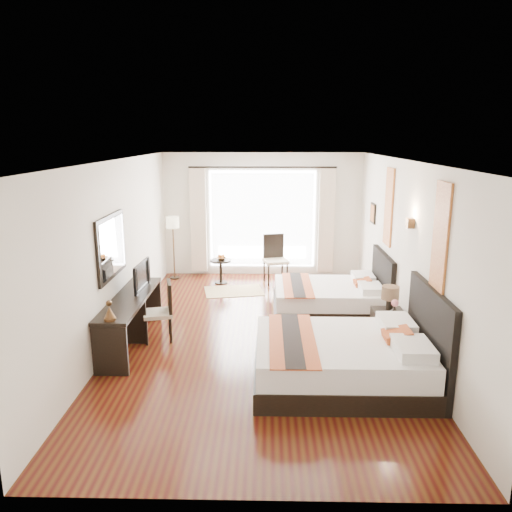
{
  "coord_description": "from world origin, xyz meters",
  "views": [
    {
      "loc": [
        0.1,
        -7.55,
        3.16
      ],
      "look_at": [
        -0.07,
        0.49,
        1.22
      ],
      "focal_mm": 35.0,
      "sensor_mm": 36.0,
      "label": 1
    }
  ],
  "objects_px": {
    "bed_far": "(332,297)",
    "floor_lamp": "(173,227)",
    "nightstand": "(388,329)",
    "console_desk": "(131,320)",
    "bed_near": "(348,358)",
    "table_lamp": "(390,295)",
    "desk_chair": "(160,322)",
    "fruit_bowl": "(221,259)",
    "window_chair": "(275,268)",
    "television": "(137,276)",
    "side_table": "(221,272)",
    "vase": "(394,315)"
  },
  "relations": [
    {
      "from": "nightstand",
      "to": "desk_chair",
      "type": "relative_size",
      "value": 0.61
    },
    {
      "from": "console_desk",
      "to": "desk_chair",
      "type": "height_order",
      "value": "desk_chair"
    },
    {
      "from": "table_lamp",
      "to": "side_table",
      "type": "xyz_separation_m",
      "value": [
        -2.9,
        3.19,
        -0.52
      ]
    },
    {
      "from": "bed_far",
      "to": "floor_lamp",
      "type": "relative_size",
      "value": 1.41
    },
    {
      "from": "bed_near",
      "to": "console_desk",
      "type": "height_order",
      "value": "bed_near"
    },
    {
      "from": "television",
      "to": "console_desk",
      "type": "bearing_deg",
      "value": -179.98
    },
    {
      "from": "television",
      "to": "side_table",
      "type": "distance_m",
      "value": 3.14
    },
    {
      "from": "bed_near",
      "to": "table_lamp",
      "type": "xyz_separation_m",
      "value": [
        0.83,
        1.29,
        0.46
      ]
    },
    {
      "from": "bed_far",
      "to": "floor_lamp",
      "type": "bearing_deg",
      "value": 146.6
    },
    {
      "from": "floor_lamp",
      "to": "side_table",
      "type": "height_order",
      "value": "floor_lamp"
    },
    {
      "from": "table_lamp",
      "to": "nightstand",
      "type": "bearing_deg",
      "value": -100.73
    },
    {
      "from": "vase",
      "to": "fruit_bowl",
      "type": "height_order",
      "value": "vase"
    },
    {
      "from": "television",
      "to": "desk_chair",
      "type": "distance_m",
      "value": 0.83
    },
    {
      "from": "bed_far",
      "to": "desk_chair",
      "type": "distance_m",
      "value": 3.18
    },
    {
      "from": "vase",
      "to": "console_desk",
      "type": "relative_size",
      "value": 0.07
    },
    {
      "from": "television",
      "to": "fruit_bowl",
      "type": "distance_m",
      "value": 3.08
    },
    {
      "from": "television",
      "to": "window_chair",
      "type": "relative_size",
      "value": 0.73
    },
    {
      "from": "fruit_bowl",
      "to": "bed_near",
      "type": "bearing_deg",
      "value": -65.39
    },
    {
      "from": "nightstand",
      "to": "television",
      "type": "relative_size",
      "value": 0.74
    },
    {
      "from": "bed_far",
      "to": "vase",
      "type": "relative_size",
      "value": 13.55
    },
    {
      "from": "console_desk",
      "to": "fruit_bowl",
      "type": "relative_size",
      "value": 10.08
    },
    {
      "from": "nightstand",
      "to": "floor_lamp",
      "type": "distance_m",
      "value": 5.47
    },
    {
      "from": "nightstand",
      "to": "television",
      "type": "distance_m",
      "value": 4.03
    },
    {
      "from": "nightstand",
      "to": "desk_chair",
      "type": "height_order",
      "value": "desk_chair"
    },
    {
      "from": "table_lamp",
      "to": "floor_lamp",
      "type": "bearing_deg",
      "value": 138.3
    },
    {
      "from": "floor_lamp",
      "to": "side_table",
      "type": "bearing_deg",
      "value": -18.12
    },
    {
      "from": "console_desk",
      "to": "floor_lamp",
      "type": "xyz_separation_m",
      "value": [
        0.0,
        3.65,
        0.81
      ]
    },
    {
      "from": "television",
      "to": "side_table",
      "type": "bearing_deg",
      "value": -17.78
    },
    {
      "from": "vase",
      "to": "window_chair",
      "type": "relative_size",
      "value": 0.14
    },
    {
      "from": "desk_chair",
      "to": "window_chair",
      "type": "bearing_deg",
      "value": -134.42
    },
    {
      "from": "window_chair",
      "to": "desk_chair",
      "type": "bearing_deg",
      "value": -43.87
    },
    {
      "from": "console_desk",
      "to": "desk_chair",
      "type": "distance_m",
      "value": 0.45
    },
    {
      "from": "fruit_bowl",
      "to": "side_table",
      "type": "bearing_deg",
      "value": 144.4
    },
    {
      "from": "desk_chair",
      "to": "fruit_bowl",
      "type": "distance_m",
      "value": 3.21
    },
    {
      "from": "fruit_bowl",
      "to": "bed_far",
      "type": "bearing_deg",
      "value": -39.48
    },
    {
      "from": "nightstand",
      "to": "console_desk",
      "type": "relative_size",
      "value": 0.26
    },
    {
      "from": "desk_chair",
      "to": "window_chair",
      "type": "height_order",
      "value": "window_chair"
    },
    {
      "from": "side_table",
      "to": "fruit_bowl",
      "type": "relative_size",
      "value": 2.42
    },
    {
      "from": "desk_chair",
      "to": "fruit_bowl",
      "type": "height_order",
      "value": "desk_chair"
    },
    {
      "from": "bed_far",
      "to": "nightstand",
      "type": "xyz_separation_m",
      "value": [
        0.67,
        -1.48,
        -0.02
      ]
    },
    {
      "from": "nightstand",
      "to": "console_desk",
      "type": "bearing_deg",
      "value": 179.94
    },
    {
      "from": "floor_lamp",
      "to": "window_chair",
      "type": "distance_m",
      "value": 2.46
    },
    {
      "from": "bed_near",
      "to": "side_table",
      "type": "bearing_deg",
      "value": 114.73
    },
    {
      "from": "television",
      "to": "side_table",
      "type": "xyz_separation_m",
      "value": [
        1.07,
        2.87,
        -0.71
      ]
    },
    {
      "from": "table_lamp",
      "to": "vase",
      "type": "xyz_separation_m",
      "value": [
        0.01,
        -0.28,
        -0.22
      ]
    },
    {
      "from": "console_desk",
      "to": "television",
      "type": "distance_m",
      "value": 0.74
    },
    {
      "from": "table_lamp",
      "to": "desk_chair",
      "type": "bearing_deg",
      "value": 179.02
    },
    {
      "from": "bed_near",
      "to": "vase",
      "type": "bearing_deg",
      "value": 50.15
    },
    {
      "from": "table_lamp",
      "to": "side_table",
      "type": "height_order",
      "value": "table_lamp"
    },
    {
      "from": "table_lamp",
      "to": "fruit_bowl",
      "type": "relative_size",
      "value": 1.94
    }
  ]
}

